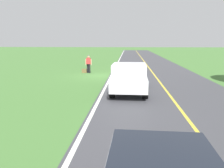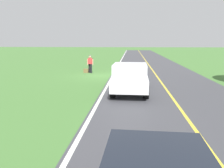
% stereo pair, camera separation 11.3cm
% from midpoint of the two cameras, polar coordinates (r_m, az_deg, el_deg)
% --- Properties ---
extents(ground_plane, '(200.00, 200.00, 0.00)m').
position_cam_midpoint_polar(ground_plane, '(20.94, -2.46, 2.09)').
color(ground_plane, '#427033').
extents(road_surface, '(8.22, 120.00, 0.00)m').
position_cam_midpoint_polar(road_surface, '(20.91, 11.14, 1.89)').
color(road_surface, '#3D3D42').
rests_on(road_surface, ground).
extents(lane_edge_line, '(0.16, 117.60, 0.00)m').
position_cam_midpoint_polar(lane_edge_line, '(20.84, 0.34, 2.07)').
color(lane_edge_line, silver).
rests_on(lane_edge_line, ground).
extents(lane_centre_line, '(0.14, 117.60, 0.00)m').
position_cam_midpoint_polar(lane_centre_line, '(20.91, 11.14, 1.90)').
color(lane_centre_line, gold).
rests_on(lane_centre_line, ground).
extents(hitchhiker_walking, '(0.62, 0.52, 1.75)m').
position_cam_midpoint_polar(hitchhiker_walking, '(22.75, -5.24, 5.21)').
color(hitchhiker_walking, black).
rests_on(hitchhiker_walking, ground).
extents(suitcase_carried, '(0.47, 0.22, 0.41)m').
position_cam_midpoint_polar(suitcase_carried, '(22.85, -6.28, 3.26)').
color(suitcase_carried, brown).
rests_on(suitcase_carried, ground).
extents(pickup_truck_passing, '(2.20, 5.45, 1.82)m').
position_cam_midpoint_polar(pickup_truck_passing, '(13.95, 4.76, 1.82)').
color(pickup_truck_passing, silver).
rests_on(pickup_truck_passing, ground).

